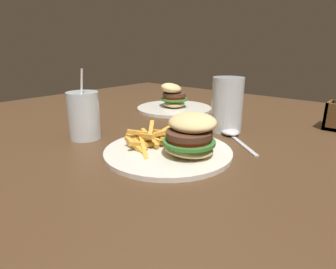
{
  "coord_description": "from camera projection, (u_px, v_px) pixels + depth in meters",
  "views": [
    {
      "loc": [
        0.48,
        -0.62,
        0.99
      ],
      "look_at": [
        0.11,
        -0.19,
        0.81
      ],
      "focal_mm": 30.0,
      "sensor_mm": 36.0,
      "label": 1
    }
  ],
  "objects": [
    {
      "name": "juice_glass",
      "position": [
        84.0,
        117.0,
        0.71
      ],
      "size": [
        0.08,
        0.08,
        0.18
      ],
      "color": "silver",
      "rests_on": "dining_table"
    },
    {
      "name": "dining_table",
      "position": [
        182.0,
        154.0,
        0.85
      ],
      "size": [
        1.63,
        1.36,
        0.77
      ],
      "color": "#4C331E",
      "rests_on": "ground_plane"
    },
    {
      "name": "meal_plate_far",
      "position": [
        174.0,
        103.0,
        1.04
      ],
      "size": [
        0.27,
        0.27,
        0.1
      ],
      "color": "silver",
      "rests_on": "dining_table"
    },
    {
      "name": "beer_glass",
      "position": [
        227.0,
        107.0,
        0.77
      ],
      "size": [
        0.08,
        0.08,
        0.15
      ],
      "color": "silver",
      "rests_on": "dining_table"
    },
    {
      "name": "meal_plate_near",
      "position": [
        177.0,
        143.0,
        0.6
      ],
      "size": [
        0.28,
        0.28,
        0.1
      ],
      "color": "silver",
      "rests_on": "dining_table"
    },
    {
      "name": "spoon",
      "position": [
        231.0,
        133.0,
        0.74
      ],
      "size": [
        0.16,
        0.14,
        0.02
      ],
      "rotation": [
        0.0,
        0.0,
        2.44
      ],
      "color": "silver",
      "rests_on": "dining_table"
    }
  ]
}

